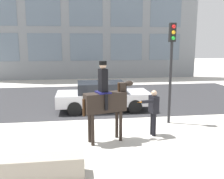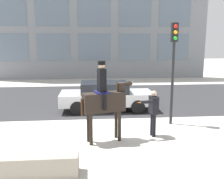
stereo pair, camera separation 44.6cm
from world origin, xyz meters
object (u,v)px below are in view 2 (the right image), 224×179
(mounted_horse_lead, at_px, (105,100))
(planter_ledge, at_px, (36,165))
(traffic_light, at_px, (174,58))
(street_car_near_lane, at_px, (106,95))
(pedestrian_bystander, at_px, (153,110))

(mounted_horse_lead, bearing_deg, planter_ledge, -147.25)
(mounted_horse_lead, relative_size, traffic_light, 0.67)
(mounted_horse_lead, xyz_separation_m, planter_ledge, (-1.81, -2.08, -1.13))
(mounted_horse_lead, relative_size, street_car_near_lane, 0.60)
(pedestrian_bystander, xyz_separation_m, traffic_light, (1.07, 1.27, 1.72))
(mounted_horse_lead, height_order, traffic_light, traffic_light)
(mounted_horse_lead, relative_size, pedestrian_bystander, 1.64)
(mounted_horse_lead, distance_m, planter_ledge, 2.98)
(traffic_light, height_order, planter_ledge, traffic_light)
(traffic_light, relative_size, planter_ledge, 1.94)
(pedestrian_bystander, height_order, street_car_near_lane, pedestrian_bystander)
(pedestrian_bystander, relative_size, planter_ledge, 0.79)
(traffic_light, xyz_separation_m, planter_ledge, (-4.59, -3.65, -2.41))
(traffic_light, distance_m, planter_ledge, 6.34)
(pedestrian_bystander, relative_size, traffic_light, 0.41)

